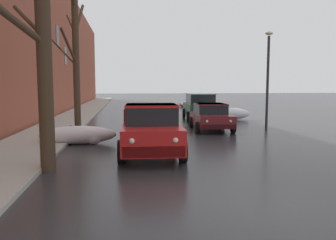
{
  "coord_description": "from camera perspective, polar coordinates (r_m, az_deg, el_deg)",
  "views": [
    {
      "loc": [
        -2.64,
        -5.57,
        2.35
      ],
      "look_at": [
        -0.85,
        8.0,
        0.95
      ],
      "focal_mm": 35.61,
      "sensor_mm": 36.0,
      "label": 1
    }
  ],
  "objects": [
    {
      "name": "brick_townhouse_facade",
      "position": [
        24.49,
        -21.24,
        13.94
      ],
      "size": [
        0.63,
        80.0,
        11.93
      ],
      "color": "#9E4C38",
      "rests_on": "ground"
    },
    {
      "name": "ground_plane",
      "position": [
        6.6,
        17.28,
        -15.32
      ],
      "size": [
        200.0,
        200.0,
        0.0
      ],
      "primitive_type": "plane",
      "color": "#2B2B2D"
    },
    {
      "name": "bare_tree_second_along_sidewalk",
      "position": [
        15.66,
        -15.56,
        10.82
      ],
      "size": [
        1.59,
        3.25,
        7.21
      ],
      "color": "#423323",
      "rests_on": "ground"
    },
    {
      "name": "fire_hydrant",
      "position": [
        14.58,
        -16.29,
        -2.25
      ],
      "size": [
        0.42,
        0.22,
        0.71
      ],
      "color": "#B21E19",
      "rests_on": "ground"
    },
    {
      "name": "pickup_truck_red_approaching_near_lane",
      "position": [
        11.59,
        -2.99,
        -1.45
      ],
      "size": [
        2.28,
        5.34,
        1.76
      ],
      "color": "red",
      "rests_on": "ground"
    },
    {
      "name": "suv_green_parked_kerbside_mid",
      "position": [
        23.44,
        5.46,
        2.49
      ],
      "size": [
        2.39,
        4.73,
        1.82
      ],
      "color": "#1E5633",
      "rests_on": "ground"
    },
    {
      "name": "street_lamp_post",
      "position": [
        18.84,
        16.71,
        7.49
      ],
      "size": [
        0.44,
        0.24,
        5.24
      ],
      "color": "#28282D",
      "rests_on": "ground"
    },
    {
      "name": "sedan_maroon_parked_kerbside_close",
      "position": [
        17.91,
        7.31,
        0.68
      ],
      "size": [
        2.16,
        4.05,
        1.42
      ],
      "color": "maroon",
      "rests_on": "ground"
    },
    {
      "name": "snow_bank_near_corner_left",
      "position": [
        14.03,
        -15.08,
        -2.54
      ],
      "size": [
        3.11,
        0.98,
        0.74
      ],
      "color": "white",
      "rests_on": "ground"
    },
    {
      "name": "snow_bank_along_left_kerb",
      "position": [
        37.64,
        3.18,
        2.75
      ],
      "size": [
        1.9,
        1.36,
        0.65
      ],
      "color": "white",
      "rests_on": "ground"
    },
    {
      "name": "bare_tree_at_the_corner",
      "position": [
        9.59,
        -20.9,
        10.83
      ],
      "size": [
        2.88,
        3.51,
        6.53
      ],
      "color": "#423323",
      "rests_on": "ground"
    },
    {
      "name": "left_sidewalk_slab",
      "position": [
        23.96,
        -16.27,
        0.13
      ],
      "size": [
        2.83,
        80.0,
        0.12
      ],
      "primitive_type": "cube",
      "color": "#A8A399",
      "rests_on": "ground"
    },
    {
      "name": "snow_bank_near_corner_right",
      "position": [
        23.55,
        10.3,
        1.0
      ],
      "size": [
        3.07,
        1.03,
        0.83
      ],
      "color": "white",
      "rests_on": "ground"
    }
  ]
}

